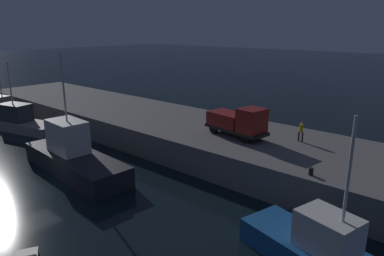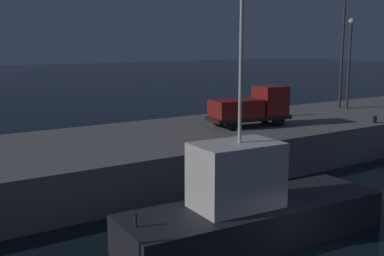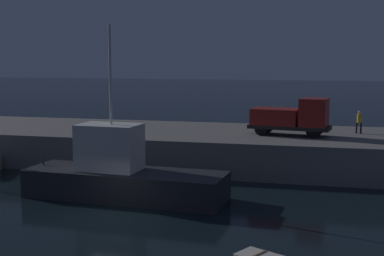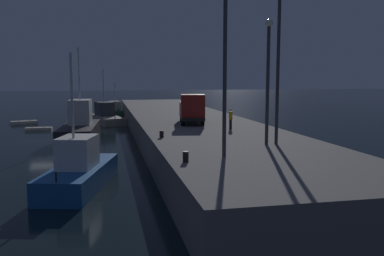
{
  "view_description": "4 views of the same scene",
  "coord_description": "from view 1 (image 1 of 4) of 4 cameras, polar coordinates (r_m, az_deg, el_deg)",
  "views": [
    {
      "loc": [
        23.44,
        -9.95,
        10.96
      ],
      "look_at": [
        3.93,
        12.39,
        2.55
      ],
      "focal_mm": 33.4,
      "sensor_mm": 36.0,
      "label": 1
    },
    {
      "loc": [
        -12.52,
        -10.09,
        7.76
      ],
      "look_at": [
        4.58,
        15.44,
        2.26
      ],
      "focal_mm": 45.09,
      "sensor_mm": 36.0,
      "label": 2
    },
    {
      "loc": [
        9.93,
        -23.3,
        7.61
      ],
      "look_at": [
        0.62,
        14.69,
        2.47
      ],
      "focal_mm": 50.43,
      "sensor_mm": 36.0,
      "label": 3
    },
    {
      "loc": [
        42.53,
        6.2,
        6.32
      ],
      "look_at": [
        5.52,
        14.01,
        1.64
      ],
      "focal_mm": 38.49,
      "sensor_mm": 36.0,
      "label": 4
    }
  ],
  "objects": [
    {
      "name": "fishing_boat_white",
      "position": [
        29.27,
        -18.38,
        -4.37
      ],
      "size": [
        11.18,
        3.96,
        9.33
      ],
      "color": "#232328",
      "rests_on": "ground"
    },
    {
      "name": "utility_truck",
      "position": [
        29.03,
        7.38,
        0.99
      ],
      "size": [
        5.65,
        2.71,
        2.57
      ],
      "color": "black",
      "rests_on": "pier_quay"
    },
    {
      "name": "dockworker",
      "position": [
        28.9,
        17.03,
        -0.36
      ],
      "size": [
        0.42,
        0.29,
        1.58
      ],
      "color": "black",
      "rests_on": "pier_quay"
    },
    {
      "name": "fishing_trawler_red",
      "position": [
        43.53,
        -25.71,
        0.98
      ],
      "size": [
        9.61,
        5.12,
        7.49
      ],
      "color": "gray",
      "rests_on": "ground"
    },
    {
      "name": "ground_plane",
      "position": [
        27.72,
        -23.94,
        -8.91
      ],
      "size": [
        320.0,
        320.0,
        0.0
      ],
      "primitive_type": "plane",
      "color": "black"
    },
    {
      "name": "fishing_boat_orange",
      "position": [
        18.33,
        19.97,
        -18.19
      ],
      "size": [
        8.39,
        4.52,
        7.64
      ],
      "color": "#195193",
      "rests_on": "ground"
    },
    {
      "name": "bollard_west",
      "position": [
        22.8,
        18.47,
        -6.61
      ],
      "size": [
        0.28,
        0.28,
        0.46
      ],
      "primitive_type": "cylinder",
      "color": "black",
      "rests_on": "pier_quay"
    },
    {
      "name": "pier_quay",
      "position": [
        35.09,
        -2.84,
        -0.39
      ],
      "size": [
        61.82,
        10.45,
        2.34
      ],
      "color": "slate",
      "rests_on": "ground"
    }
  ]
}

